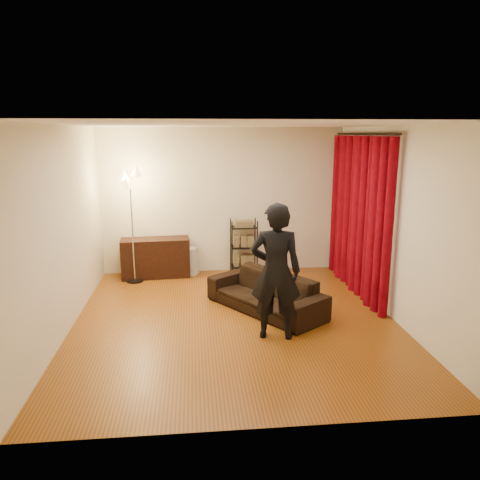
{
  "coord_description": "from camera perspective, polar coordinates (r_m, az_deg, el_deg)",
  "views": [
    {
      "loc": [
        -0.55,
        -6.18,
        2.6
      ],
      "look_at": [
        0.1,
        0.3,
        1.1
      ],
      "focal_mm": 35.0,
      "sensor_mm": 36.0,
      "label": 1
    }
  ],
  "objects": [
    {
      "name": "storage_boxes",
      "position": [
        8.81,
        -6.24,
        -2.55
      ],
      "size": [
        0.38,
        0.34,
        0.51
      ],
      "primitive_type": null,
      "rotation": [
        0.0,
        0.0,
        -0.36
      ],
      "color": "silver",
      "rests_on": "ground"
    },
    {
      "name": "person",
      "position": [
        5.94,
        4.36,
        -3.85
      ],
      "size": [
        0.71,
        0.53,
        1.77
      ],
      "primitive_type": "imported",
      "rotation": [
        0.0,
        0.0,
        2.96
      ],
      "color": "black",
      "rests_on": "ground"
    },
    {
      "name": "curtain",
      "position": [
        7.9,
        14.22,
        2.91
      ],
      "size": [
        0.22,
        2.65,
        2.55
      ],
      "primitive_type": null,
      "color": "#70030E",
      "rests_on": "ground"
    },
    {
      "name": "ceiling",
      "position": [
        6.21,
        -0.66,
        13.89
      ],
      "size": [
        5.0,
        5.0,
        0.0
      ],
      "primitive_type": "plane",
      "rotation": [
        3.14,
        0.0,
        0.0
      ],
      "color": "white",
      "rests_on": "ground"
    },
    {
      "name": "wire_shelf",
      "position": [
        8.76,
        0.46,
        -0.82
      ],
      "size": [
        0.51,
        0.39,
        1.03
      ],
      "primitive_type": null,
      "rotation": [
        0.0,
        0.0,
        0.14
      ],
      "color": "black",
      "rests_on": "ground"
    },
    {
      "name": "wall_back",
      "position": [
        8.79,
        -2.1,
        4.78
      ],
      "size": [
        5.0,
        0.0,
        5.0
      ],
      "primitive_type": "plane",
      "rotation": [
        1.57,
        0.0,
        0.0
      ],
      "color": "beige",
      "rests_on": "ground"
    },
    {
      "name": "sofa",
      "position": [
        7.0,
        3.14,
        -6.42
      ],
      "size": [
        1.71,
        1.97,
        0.55
      ],
      "primitive_type": "imported",
      "rotation": [
        0.0,
        0.0,
        -0.95
      ],
      "color": "black",
      "rests_on": "ground"
    },
    {
      "name": "wall_left",
      "position": [
        6.53,
        -20.7,
        1.09
      ],
      "size": [
        0.0,
        5.0,
        5.0
      ],
      "primitive_type": "plane",
      "rotation": [
        1.57,
        0.0,
        1.57
      ],
      "color": "beige",
      "rests_on": "ground"
    },
    {
      "name": "floor_lamp",
      "position": [
        8.36,
        -13.01,
        1.53
      ],
      "size": [
        0.43,
        0.43,
        1.98
      ],
      "primitive_type": null,
      "rotation": [
        0.0,
        0.0,
        -0.25
      ],
      "color": "silver",
      "rests_on": "ground"
    },
    {
      "name": "media_cabinet",
      "position": [
        8.73,
        -10.24,
        -2.13
      ],
      "size": [
        1.26,
        0.55,
        0.72
      ],
      "primitive_type": "cube",
      "rotation": [
        0.0,
        0.0,
        0.07
      ],
      "color": "black",
      "rests_on": "ground"
    },
    {
      "name": "curtain_rod",
      "position": [
        7.79,
        14.9,
        12.4
      ],
      "size": [
        0.04,
        2.65,
        0.04
      ],
      "primitive_type": "cylinder",
      "rotation": [
        1.57,
        0.0,
        0.0
      ],
      "color": "black",
      "rests_on": "wall_right"
    },
    {
      "name": "wall_front",
      "position": [
        3.93,
        2.67,
        -5.59
      ],
      "size": [
        5.0,
        0.0,
        5.0
      ],
      "primitive_type": "plane",
      "rotation": [
        -1.57,
        0.0,
        0.0
      ],
      "color": "beige",
      "rests_on": "ground"
    },
    {
      "name": "floor",
      "position": [
        6.73,
        -0.6,
        -9.77
      ],
      "size": [
        5.0,
        5.0,
        0.0
      ],
      "primitive_type": "plane",
      "color": "brown",
      "rests_on": "ground"
    },
    {
      "name": "wall_right",
      "position": [
        6.9,
        18.33,
        1.87
      ],
      "size": [
        0.0,
        5.0,
        5.0
      ],
      "primitive_type": "plane",
      "rotation": [
        1.57,
        0.0,
        -1.57
      ],
      "color": "beige",
      "rests_on": "ground"
    }
  ]
}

